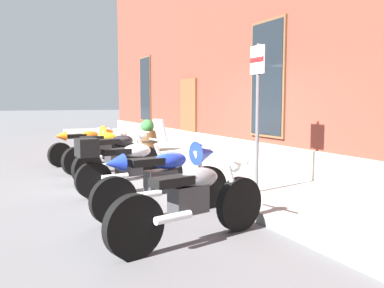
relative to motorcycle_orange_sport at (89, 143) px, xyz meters
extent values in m
plane|color=#4C4C4F|center=(3.32, 0.98, -0.54)|extent=(140.00, 140.00, 0.00)
cube|color=slate|center=(3.32, 2.10, -0.46)|extent=(30.61, 2.25, 0.15)
cube|color=maroon|center=(3.32, 6.11, 2.97)|extent=(24.61, 5.76, 7.02)
cube|color=gray|center=(3.32, 3.19, -0.19)|extent=(24.61, 0.10, 0.70)
cube|color=#513823|center=(-4.89, 3.21, 1.56)|extent=(1.22, 0.06, 2.52)
cube|color=black|center=(-4.89, 3.18, 1.56)|extent=(1.10, 0.03, 2.40)
cube|color=brown|center=(-0.79, 3.20, 0.61)|extent=(1.10, 0.08, 2.30)
cube|color=#513823|center=(3.32, 3.21, 1.56)|extent=(1.22, 0.06, 2.52)
cube|color=black|center=(3.32, 3.18, 1.56)|extent=(1.10, 0.03, 2.40)
cylinder|color=black|center=(-0.19, 0.61, -0.24)|extent=(0.30, 0.61, 0.61)
cylinder|color=black|center=(0.24, -0.76, -0.24)|extent=(0.30, 0.61, 0.61)
cylinder|color=silver|center=(-0.16, 0.51, 0.00)|extent=(0.16, 0.31, 0.61)
cube|color=#28282B|center=(0.04, -0.13, -0.06)|extent=(0.34, 0.49, 0.32)
ellipsoid|color=orange|center=(-0.01, 0.02, 0.19)|extent=(0.40, 0.57, 0.24)
cube|color=black|center=(0.11, -0.35, 0.20)|extent=(0.35, 0.52, 0.10)
cylinder|color=silver|center=(-0.14, 0.43, 0.36)|extent=(0.60, 0.22, 0.04)
cylinder|color=silver|center=(0.24, -0.38, -0.19)|extent=(0.22, 0.46, 0.09)
cone|color=orange|center=(-0.18, 0.56, 0.26)|extent=(0.45, 0.43, 0.36)
cone|color=orange|center=(0.23, -0.74, 0.22)|extent=(0.31, 0.32, 0.24)
cylinder|color=black|center=(1.11, 0.71, -0.23)|extent=(0.34, 0.63, 0.63)
cylinder|color=black|center=(1.62, -0.62, -0.23)|extent=(0.34, 0.63, 0.63)
cylinder|color=silver|center=(1.15, 0.62, 0.03)|extent=(0.18, 0.32, 0.64)
cube|color=#28282B|center=(1.38, 0.00, -0.05)|extent=(0.36, 0.49, 0.32)
ellipsoid|color=gold|center=(1.33, 0.14, 0.24)|extent=(0.43, 0.58, 0.24)
cube|color=black|center=(1.46, -0.22, 0.25)|extent=(0.38, 0.53, 0.10)
cylinder|color=silver|center=(1.17, 0.54, 0.41)|extent=(0.59, 0.26, 0.04)
cylinder|color=silver|center=(1.60, -0.24, -0.18)|extent=(0.24, 0.45, 0.09)
sphere|color=silver|center=(1.15, 0.62, 0.34)|extent=(0.18, 0.18, 0.18)
cylinder|color=black|center=(2.30, 0.78, -0.22)|extent=(0.34, 0.64, 0.64)
cylinder|color=black|center=(2.82, -0.59, -0.22)|extent=(0.34, 0.64, 0.64)
cylinder|color=silver|center=(2.33, 0.69, 0.05)|extent=(0.18, 0.33, 0.66)
cube|color=#28282B|center=(2.58, 0.05, -0.04)|extent=(0.36, 0.49, 0.32)
ellipsoid|color=black|center=(2.52, 0.19, 0.27)|extent=(0.43, 0.58, 0.24)
cube|color=black|center=(2.66, -0.17, 0.28)|extent=(0.38, 0.53, 0.10)
cylinder|color=silver|center=(2.36, 0.61, 0.44)|extent=(0.59, 0.26, 0.04)
cylinder|color=silver|center=(2.80, -0.19, -0.17)|extent=(0.25, 0.45, 0.09)
sphere|color=silver|center=(2.33, 0.69, 0.37)|extent=(0.18, 0.18, 0.18)
cylinder|color=black|center=(3.83, 0.65, -0.23)|extent=(0.18, 0.63, 0.62)
cylinder|color=black|center=(3.97, -0.71, -0.23)|extent=(0.18, 0.63, 0.62)
cylinder|color=silver|center=(3.84, 0.55, 0.02)|extent=(0.10, 0.31, 0.62)
cube|color=#28282B|center=(3.90, -0.08, -0.05)|extent=(0.26, 0.46, 0.32)
ellipsoid|color=#B7BABF|center=(3.89, 0.07, 0.21)|extent=(0.31, 0.54, 0.24)
cube|color=black|center=(3.93, -0.31, 0.22)|extent=(0.27, 0.50, 0.10)
cylinder|color=silver|center=(3.85, 0.47, 0.38)|extent=(0.62, 0.10, 0.04)
cylinder|color=silver|center=(4.05, -0.37, -0.18)|extent=(0.14, 0.46, 0.09)
cube|color=#B2BCC6|center=(3.84, 0.53, 0.56)|extent=(0.37, 0.18, 0.40)
cube|color=black|center=(3.98, -0.81, 0.32)|extent=(0.39, 0.36, 0.30)
cylinder|color=black|center=(5.32, 0.73, -0.22)|extent=(0.22, 0.66, 0.64)
cylinder|color=black|center=(5.56, -0.78, -0.22)|extent=(0.22, 0.66, 0.64)
cylinder|color=silver|center=(5.34, 0.63, 0.04)|extent=(0.12, 0.32, 0.64)
cube|color=#28282B|center=(5.45, -0.08, -0.04)|extent=(0.29, 0.47, 0.32)
ellipsoid|color=#192D9E|center=(5.43, 0.07, 0.25)|extent=(0.34, 0.55, 0.24)
cube|color=black|center=(5.49, -0.30, 0.26)|extent=(0.29, 0.51, 0.10)
cylinder|color=silver|center=(5.35, 0.55, 0.42)|extent=(0.62, 0.13, 0.04)
cylinder|color=silver|center=(5.62, -0.35, -0.17)|extent=(0.16, 0.46, 0.09)
cone|color=#192D9E|center=(5.33, 0.68, 0.32)|extent=(0.41, 0.39, 0.36)
cone|color=#192D9E|center=(5.56, -0.76, 0.28)|extent=(0.28, 0.29, 0.24)
cylinder|color=black|center=(6.46, 0.59, -0.20)|extent=(0.28, 0.69, 0.68)
cylinder|color=black|center=(6.82, -0.88, -0.20)|extent=(0.28, 0.69, 0.68)
cylinder|color=silver|center=(6.48, 0.50, 0.03)|extent=(0.14, 0.30, 0.59)
cube|color=#28282B|center=(6.65, -0.19, -0.02)|extent=(0.32, 0.48, 0.32)
ellipsoid|color=slate|center=(6.61, -0.05, 0.20)|extent=(0.37, 0.57, 0.24)
cube|color=black|center=(6.70, -0.42, 0.21)|extent=(0.33, 0.52, 0.10)
cylinder|color=silver|center=(6.50, 0.42, 0.37)|extent=(0.61, 0.18, 0.04)
cylinder|color=silver|center=(6.84, -0.46, -0.15)|extent=(0.19, 0.46, 0.09)
sphere|color=silver|center=(6.48, 0.50, 0.30)|extent=(0.18, 0.18, 0.18)
cylinder|color=#4C4C51|center=(5.26, 1.65, 0.79)|extent=(0.06, 0.06, 2.37)
cube|color=white|center=(5.26, 1.63, 1.73)|extent=(0.36, 0.03, 0.44)
cube|color=red|center=(5.26, 1.62, 1.73)|extent=(0.36, 0.01, 0.08)
cylinder|color=brown|center=(-0.83, 1.88, -0.09)|extent=(0.59, 0.59, 0.60)
cylinder|color=black|center=(-0.83, 1.88, -0.09)|extent=(0.62, 0.62, 0.04)
sphere|color=#28602D|center=(-0.83, 1.88, 0.35)|extent=(0.40, 0.40, 0.40)
camera|label=1|loc=(10.83, -2.10, 1.08)|focal=38.86mm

